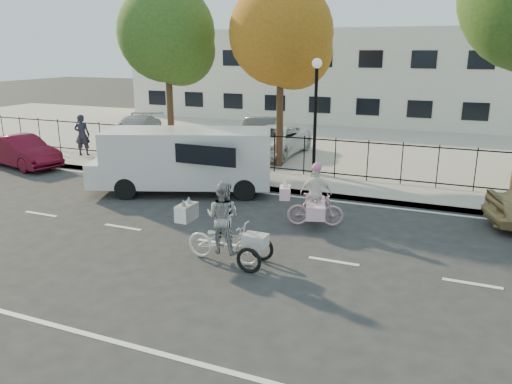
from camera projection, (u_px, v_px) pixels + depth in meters
The scene contains 19 objects.
ground at pixel (219, 243), 12.78m from camera, with size 120.00×120.00×0.00m, color #333334.
road_markings at pixel (219, 243), 12.78m from camera, with size 60.00×9.52×0.01m, color silver, non-canonical shape.
curb at pixel (285, 190), 17.24m from camera, with size 60.00×0.10×0.15m, color #A8A399.
sidewalk at pixel (294, 183), 18.17m from camera, with size 60.00×2.20×0.15m, color #A8A399.
parking_lot at pixel (348, 142), 26.06m from camera, with size 60.00×15.60×0.15m, color #A8A399.
iron_fence at pixel (304, 155), 18.92m from camera, with size 58.00×0.06×1.50m, color black, non-canonical shape.
building at pixel (383, 76), 34.11m from camera, with size 34.00×10.00×6.00m, color silver.
lamppost at pixel (316, 98), 17.76m from camera, with size 0.36×0.36×4.33m.
street_sign at pixel (255, 140), 19.10m from camera, with size 0.85×0.06×1.80m.
zebra_trike at pixel (224, 231), 11.50m from camera, with size 2.24×0.84×1.93m.
unicorn_bike at pixel (314, 203), 13.85m from camera, with size 1.85×1.33×1.82m.
white_van at pixel (186, 158), 17.03m from camera, with size 6.60×3.90×2.16m.
red_sedan at pixel (22, 151), 20.85m from camera, with size 1.39×3.98×1.31m, color #57091C.
pedestrian at pixel (82, 135), 22.32m from camera, with size 0.67×0.44×1.84m, color black.
lot_car_a at pixel (135, 132), 24.52m from camera, with size 1.99×4.90×1.42m, color #989A9F.
lot_car_b at pixel (274, 141), 22.38m from camera, with size 2.18×4.72×1.31m, color white.
lot_car_c at pixel (260, 133), 23.93m from camera, with size 1.53×4.39×1.45m, color #47484E.
tree_west at pixel (170, 38), 20.74m from camera, with size 4.06×4.06×7.45m.
tree_mid at pixel (285, 38), 19.13m from camera, with size 4.03×4.03×7.39m.
Camera 1 is at (5.47, -10.63, 4.80)m, focal length 35.00 mm.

